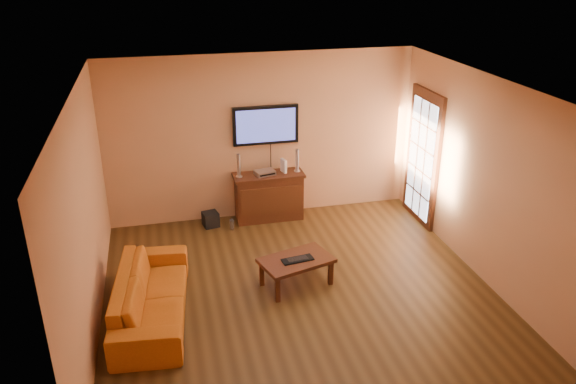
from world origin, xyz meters
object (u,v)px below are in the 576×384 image
object	(u,v)px
sofa	(151,288)
bottle	(232,225)
media_console	(269,196)
speaker_left	(239,167)
av_receiver	(265,172)
subwoofer	(211,219)
keyboard	(298,259)
coffee_table	(296,263)
television	(266,125)
game_console	(284,166)
speaker_right	(297,161)

from	to	relation	value
sofa	bottle	distance (m)	2.43
media_console	speaker_left	world-z (taller)	speaker_left
speaker_left	av_receiver	distance (m)	0.44
media_console	speaker_left	distance (m)	0.74
media_console	subwoofer	bearing A→B (deg)	-176.60
media_console	keyboard	world-z (taller)	media_console
media_console	speaker_left	size ratio (longest dim) A/B	2.99
media_console	speaker_left	bearing A→B (deg)	-179.73
coffee_table	speaker_left	world-z (taller)	speaker_left
television	game_console	xyz separation A→B (m)	(0.26, -0.14, -0.66)
media_console	subwoofer	xyz separation A→B (m)	(-0.98, -0.06, -0.28)
television	game_console	world-z (taller)	television
media_console	subwoofer	distance (m)	1.02
game_console	keyboard	distance (m)	2.22
sofa	bottle	bearing A→B (deg)	-25.91
coffee_table	game_console	distance (m)	2.20
subwoofer	keyboard	world-z (taller)	keyboard
speaker_right	av_receiver	bearing A→B (deg)	-178.19
media_console	speaker_right	xyz separation A→B (m)	(0.48, 0.02, 0.57)
game_console	subwoofer	xyz separation A→B (m)	(-1.24, -0.10, -0.78)
television	speaker_left	bearing A→B (deg)	-159.18
television	coffee_table	distance (m)	2.56
speaker_left	media_console	bearing A→B (deg)	0.27
game_console	speaker_right	bearing A→B (deg)	-19.57
sofa	bottle	world-z (taller)	sofa
speaker_left	game_console	xyz separation A→B (m)	(0.74, 0.04, -0.07)
keyboard	subwoofer	bearing A→B (deg)	114.49
media_console	bottle	xyz separation A→B (m)	(-0.67, -0.27, -0.31)
media_console	speaker_left	xyz separation A→B (m)	(-0.48, -0.00, 0.57)
av_receiver	subwoofer	world-z (taller)	av_receiver
television	speaker_left	xyz separation A→B (m)	(-0.48, -0.18, -0.59)
television	speaker_right	bearing A→B (deg)	-18.45
subwoofer	sofa	bearing A→B (deg)	-124.91
av_receiver	media_console	bearing A→B (deg)	-15.78
game_console	bottle	size ratio (longest dim) A/B	1.11
sofa	bottle	xyz separation A→B (m)	(1.26, 2.05, -0.30)
speaker_right	keyboard	bearing A→B (deg)	-104.09
subwoofer	keyboard	bearing A→B (deg)	-77.70
speaker_right	game_console	bearing A→B (deg)	174.69
television	bottle	world-z (taller)	television
coffee_table	bottle	world-z (taller)	coffee_table
speaker_right	sofa	bearing A→B (deg)	-135.75
subwoofer	television	bearing A→B (deg)	1.53
game_console	speaker_left	bearing A→B (deg)	169.07
speaker_left	coffee_table	bearing A→B (deg)	-78.38
media_console	television	bearing A→B (deg)	90.00
speaker_left	speaker_right	xyz separation A→B (m)	(0.96, 0.02, -0.00)
speaker_right	subwoofer	size ratio (longest dim) A/B	1.61
television	coffee_table	world-z (taller)	television
game_console	sofa	bearing A→B (deg)	-146.99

